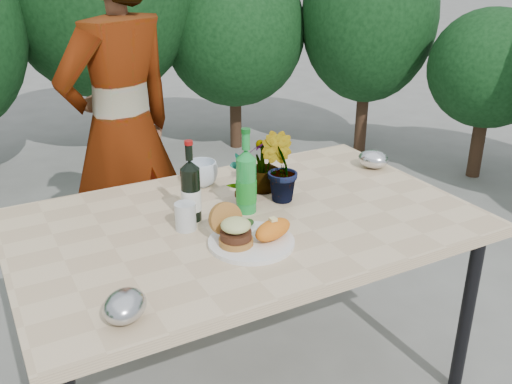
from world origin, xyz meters
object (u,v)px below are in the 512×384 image
patio_table (245,232)px  wine_bottle (191,191)px  dinner_plate (251,242)px  person (123,133)px

patio_table → wine_bottle: 0.25m
patio_table → wine_bottle: size_ratio=5.51×
patio_table → wine_bottle: (-0.17, 0.08, 0.16)m
dinner_plate → wine_bottle: bearing=110.6°
wine_bottle → person: (-0.01, 0.77, 0.00)m
patio_table → person: person is taller
wine_bottle → dinner_plate: bearing=-72.5°
patio_table → person: (-0.19, 0.85, 0.17)m
dinner_plate → person: bearing=96.2°
patio_table → dinner_plate: dinner_plate is taller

